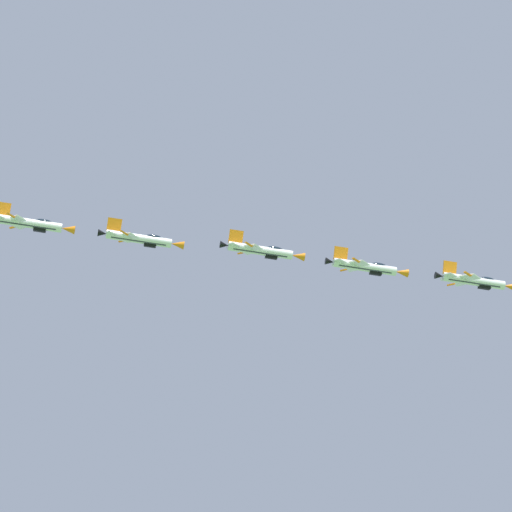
{
  "coord_description": "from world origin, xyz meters",
  "views": [
    {
      "loc": [
        -1.68,
        -7.92,
        1.52
      ],
      "look_at": [
        34.55,
        118.71,
        159.13
      ],
      "focal_mm": 78.3,
      "sensor_mm": 36.0,
      "label": 1
    }
  ],
  "objects_px": {
    "fighter_jet_left_outer": "(140,239)",
    "fighter_jet_right_outer": "(30,223)",
    "fighter_jet_left_wing": "(366,267)",
    "fighter_jet_right_wing": "(262,251)",
    "fighter_jet_lead": "(475,281)"
  },
  "relations": [
    {
      "from": "fighter_jet_left_outer",
      "to": "fighter_jet_right_outer",
      "type": "xyz_separation_m",
      "value": [
        -20.01,
        0.42,
        -1.86
      ]
    },
    {
      "from": "fighter_jet_left_outer",
      "to": "fighter_jet_right_wing",
      "type": "bearing_deg",
      "value": 84.48
    },
    {
      "from": "fighter_jet_lead",
      "to": "fighter_jet_left_outer",
      "type": "xyz_separation_m",
      "value": [
        -62.78,
        7.98,
        0.82
      ]
    },
    {
      "from": "fighter_jet_left_wing",
      "to": "fighter_jet_right_wing",
      "type": "height_order",
      "value": "fighter_jet_left_wing"
    },
    {
      "from": "fighter_jet_lead",
      "to": "fighter_jet_left_outer",
      "type": "height_order",
      "value": "fighter_jet_left_outer"
    },
    {
      "from": "fighter_jet_right_wing",
      "to": "fighter_jet_left_wing",
      "type": "bearing_deg",
      "value": 90.86
    },
    {
      "from": "fighter_jet_left_wing",
      "to": "fighter_jet_right_wing",
      "type": "distance_m",
      "value": 19.97
    },
    {
      "from": "fighter_jet_left_wing",
      "to": "fighter_jet_right_wing",
      "type": "relative_size",
      "value": 1.0
    },
    {
      "from": "fighter_jet_left_wing",
      "to": "fighter_jet_right_outer",
      "type": "xyz_separation_m",
      "value": [
        -61.96,
        5.87,
        -1.29
      ]
    },
    {
      "from": "fighter_jet_right_wing",
      "to": "fighter_jet_left_outer",
      "type": "distance_m",
      "value": 22.42
    },
    {
      "from": "fighter_jet_left_outer",
      "to": "fighter_jet_right_outer",
      "type": "height_order",
      "value": "fighter_jet_left_outer"
    },
    {
      "from": "fighter_jet_lead",
      "to": "fighter_jet_left_outer",
      "type": "bearing_deg",
      "value": -92.36
    },
    {
      "from": "fighter_jet_left_outer",
      "to": "fighter_jet_right_outer",
      "type": "distance_m",
      "value": 20.1
    },
    {
      "from": "fighter_jet_lead",
      "to": "fighter_jet_right_outer",
      "type": "distance_m",
      "value": 83.22
    },
    {
      "from": "fighter_jet_right_wing",
      "to": "fighter_jet_left_outer",
      "type": "height_order",
      "value": "fighter_jet_left_outer"
    }
  ]
}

